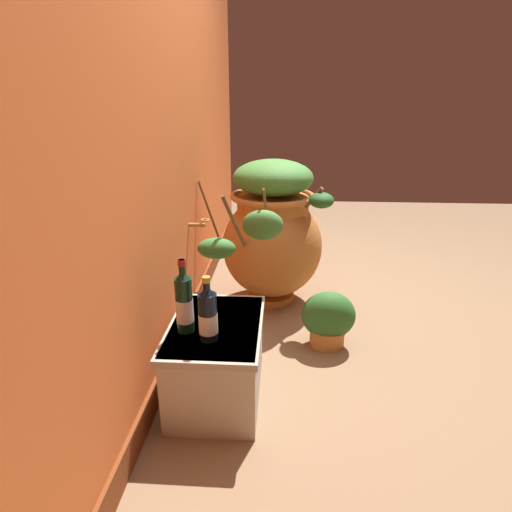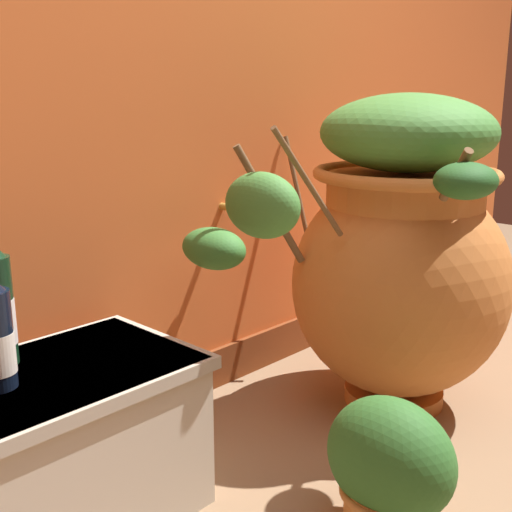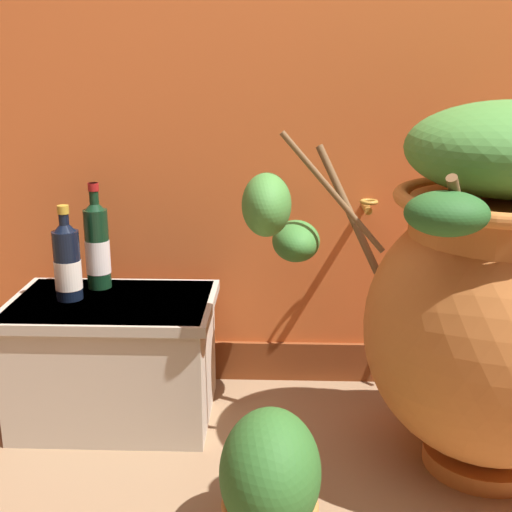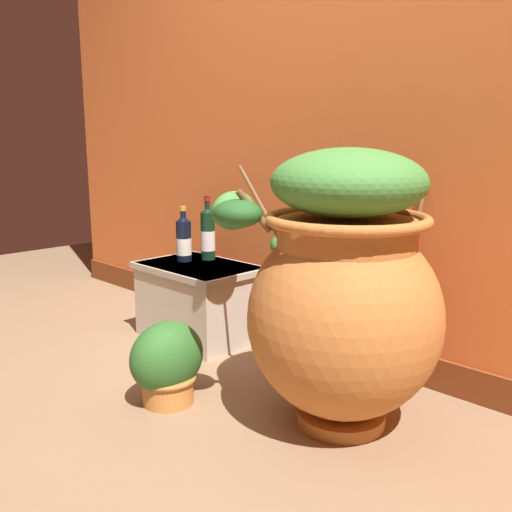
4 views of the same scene
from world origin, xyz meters
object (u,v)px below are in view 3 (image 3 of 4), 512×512
at_px(wine_bottle_middle, 67,261).
at_px(potted_shrub, 270,482).
at_px(terracotta_urn, 493,294).
at_px(wine_bottle_left, 97,245).

height_order(wine_bottle_middle, potted_shrub, wine_bottle_middle).
bearing_deg(terracotta_urn, wine_bottle_middle, 169.11).
distance_m(terracotta_urn, wine_bottle_left, 1.15).
xyz_separation_m(wine_bottle_middle, potted_shrub, (0.60, -0.56, -0.34)).
height_order(wine_bottle_left, wine_bottle_middle, wine_bottle_left).
height_order(terracotta_urn, wine_bottle_middle, terracotta_urn).
distance_m(terracotta_urn, potted_shrub, 0.73).
bearing_deg(wine_bottle_middle, terracotta_urn, -10.89).
relative_size(terracotta_urn, wine_bottle_middle, 3.74).
distance_m(wine_bottle_left, wine_bottle_middle, 0.13).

